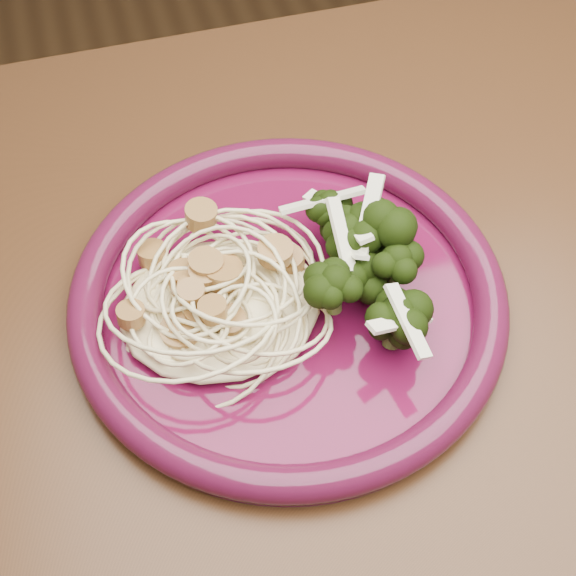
{
  "coord_description": "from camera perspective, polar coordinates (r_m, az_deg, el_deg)",
  "views": [
    {
      "loc": [
        -0.04,
        -0.24,
        1.21
      ],
      "look_at": [
        0.05,
        0.07,
        0.77
      ],
      "focal_mm": 50.0,
      "sensor_mm": 36.0,
      "label": 1
    }
  ],
  "objects": [
    {
      "name": "dining_table",
      "position": [
        0.61,
        -2.7,
        -13.11
      ],
      "size": [
        1.2,
        0.8,
        0.75
      ],
      "color": "#472814",
      "rests_on": "ground"
    },
    {
      "name": "dinner_plate",
      "position": [
        0.55,
        -0.0,
        -0.55
      ],
      "size": [
        0.32,
        0.32,
        0.03
      ],
      "rotation": [
        0.0,
        0.0,
        -0.04
      ],
      "color": "#510A2A",
      "rests_on": "dining_table"
    },
    {
      "name": "spaghetti_pile",
      "position": [
        0.54,
        -4.88,
        -0.8
      ],
      "size": [
        0.14,
        0.13,
        0.03
      ],
      "primitive_type": "ellipsoid",
      "rotation": [
        0.0,
        0.0,
        -0.04
      ],
      "color": "beige",
      "rests_on": "dinner_plate"
    },
    {
      "name": "scallop_cluster",
      "position": [
        0.51,
        -5.17,
        1.66
      ],
      "size": [
        0.13,
        0.13,
        0.04
      ],
      "primitive_type": null,
      "rotation": [
        0.0,
        0.0,
        -0.04
      ],
      "color": "#A2763D",
      "rests_on": "spaghetti_pile"
    },
    {
      "name": "broccoli_pile",
      "position": [
        0.55,
        5.9,
        1.95
      ],
      "size": [
        0.1,
        0.16,
        0.05
      ],
      "primitive_type": "ellipsoid",
      "rotation": [
        0.0,
        0.0,
        -0.04
      ],
      "color": "black",
      "rests_on": "dinner_plate"
    },
    {
      "name": "onion_garnish",
      "position": [
        0.52,
        6.19,
        4.2
      ],
      "size": [
        0.07,
        0.1,
        0.05
      ],
      "primitive_type": null,
      "rotation": [
        0.0,
        0.0,
        -0.04
      ],
      "color": "white",
      "rests_on": "broccoli_pile"
    }
  ]
}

